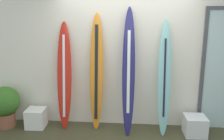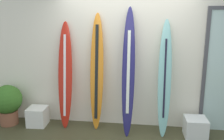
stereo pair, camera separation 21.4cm
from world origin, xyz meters
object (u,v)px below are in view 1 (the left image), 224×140
(surfboard_crimson, at_px, (64,77))
(display_block_center, at_px, (195,126))
(surfboard_sunset, at_px, (96,73))
(potted_plant, at_px, (5,104))
(surfboard_seafoam, at_px, (164,79))
(display_block_left, at_px, (36,118))
(surfboard_navy, at_px, (129,72))

(surfboard_crimson, bearing_deg, display_block_center, -3.81)
(surfboard_sunset, relative_size, display_block_center, 5.59)
(surfboard_sunset, distance_m, potted_plant, 1.84)
(surfboard_seafoam, bearing_deg, potted_plant, -179.09)
(surfboard_crimson, height_order, display_block_center, surfboard_crimson)
(display_block_left, distance_m, potted_plant, 0.64)
(surfboard_sunset, height_order, surfboard_navy, surfboard_navy)
(display_block_left, bearing_deg, display_block_center, -1.51)
(surfboard_seafoam, relative_size, display_block_center, 5.32)
(surfboard_sunset, height_order, surfboard_seafoam, surfboard_sunset)
(surfboard_crimson, bearing_deg, surfboard_sunset, 1.71)
(surfboard_sunset, relative_size, surfboard_navy, 0.95)
(surfboard_crimson, height_order, display_block_left, surfboard_crimson)
(display_block_left, relative_size, display_block_center, 0.94)
(surfboard_navy, bearing_deg, display_block_center, -2.93)
(surfboard_navy, distance_m, potted_plant, 2.42)
(surfboard_crimson, bearing_deg, potted_plant, -174.66)
(surfboard_sunset, xyz_separation_m, display_block_left, (-1.16, -0.10, -0.88))
(surfboard_navy, bearing_deg, potted_plant, -179.76)
(surfboard_crimson, bearing_deg, surfboard_navy, -4.69)
(surfboard_sunset, bearing_deg, potted_plant, -175.91)
(surfboard_seafoam, bearing_deg, surfboard_crimson, 178.11)
(surfboard_sunset, bearing_deg, surfboard_crimson, -178.29)
(surfboard_sunset, relative_size, display_block_left, 5.95)
(surfboard_seafoam, distance_m, display_block_center, 1.00)
(surfboard_navy, relative_size, display_block_left, 6.24)
(surfboard_sunset, relative_size, surfboard_seafoam, 1.05)
(surfboard_navy, relative_size, display_block_center, 5.87)
(surfboard_crimson, distance_m, surfboard_seafoam, 1.81)
(surfboard_seafoam, height_order, potted_plant, surfboard_seafoam)
(display_block_left, xyz_separation_m, potted_plant, (-0.58, -0.03, 0.27))
(surfboard_sunset, distance_m, display_block_left, 1.46)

